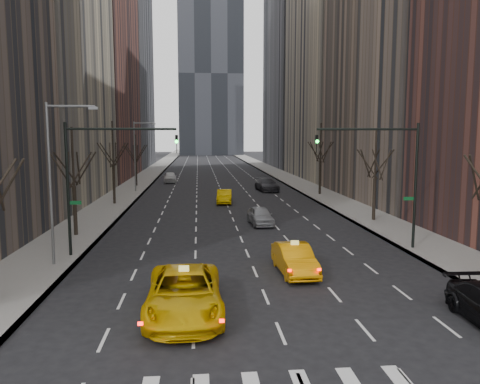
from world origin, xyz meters
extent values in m
plane|color=black|center=(0.00, 0.00, 0.00)|extent=(400.00, 400.00, 0.00)
cube|color=slate|center=(-12.25, 70.00, 0.07)|extent=(4.50, 320.00, 0.15)
cube|color=slate|center=(12.25, 70.00, 0.07)|extent=(4.50, 320.00, 0.15)
cube|color=brown|center=(-21.50, 66.00, 22.00)|extent=(14.00, 28.00, 44.00)
cube|color=#5C5C60|center=(-21.50, 96.00, 30.00)|extent=(14.00, 30.00, 60.00)
cube|color=#B5A98A|center=(21.50, 64.00, 25.00)|extent=(14.00, 28.00, 50.00)
cube|color=#5C5C60|center=(21.50, 95.00, 29.00)|extent=(14.00, 30.00, 58.00)
cylinder|color=black|center=(-11.19, 4.29, 5.16)|extent=(1.74, 0.72, 2.52)
cylinder|color=black|center=(-12.00, 18.00, 1.93)|extent=(0.28, 0.28, 3.57)
cylinder|color=black|center=(-12.00, 18.00, 5.84)|extent=(0.16, 0.16, 4.25)
cylinder|color=black|center=(-11.85, 18.85, 4.95)|extent=(0.42, 1.80, 2.52)
cylinder|color=black|center=(-11.19, 18.29, 4.95)|extent=(1.74, 0.72, 2.52)
cylinder|color=black|center=(-11.34, 17.45, 4.95)|extent=(1.46, 1.25, 2.52)
cylinder|color=black|center=(-12.15, 17.15, 4.95)|extent=(0.42, 1.80, 2.52)
cylinder|color=black|center=(-12.81, 17.71, 4.95)|extent=(1.74, 0.72, 2.52)
cylinder|color=black|center=(-12.66, 18.55, 4.95)|extent=(1.46, 1.25, 2.52)
cylinder|color=black|center=(-12.00, 34.00, 2.15)|extent=(0.28, 0.28, 3.99)
cylinder|color=black|center=(-12.00, 34.00, 6.52)|extent=(0.16, 0.16, 4.75)
cylinder|color=black|center=(-11.85, 34.85, 5.37)|extent=(0.42, 1.80, 2.52)
cylinder|color=black|center=(-11.19, 34.29, 5.37)|extent=(1.74, 0.72, 2.52)
cylinder|color=black|center=(-11.34, 33.45, 5.37)|extent=(1.46, 1.25, 2.52)
cylinder|color=black|center=(-12.15, 33.15, 5.37)|extent=(0.42, 1.80, 2.52)
cylinder|color=black|center=(-12.81, 33.71, 5.37)|extent=(1.74, 0.72, 2.52)
cylinder|color=black|center=(-12.66, 34.55, 5.37)|extent=(1.46, 1.25, 2.52)
cylinder|color=black|center=(-12.00, 52.00, 1.83)|extent=(0.28, 0.28, 3.36)
cylinder|color=black|center=(-12.00, 52.00, 5.51)|extent=(0.16, 0.16, 4.00)
cylinder|color=black|center=(-11.85, 52.85, 4.74)|extent=(0.42, 1.80, 2.52)
cylinder|color=black|center=(-11.19, 52.29, 4.74)|extent=(1.74, 0.72, 2.52)
cylinder|color=black|center=(-11.34, 51.45, 4.74)|extent=(1.46, 1.25, 2.52)
cylinder|color=black|center=(-12.15, 51.15, 4.74)|extent=(0.42, 1.80, 2.52)
cylinder|color=black|center=(-12.81, 51.71, 4.74)|extent=(1.74, 0.72, 2.52)
cylinder|color=black|center=(-12.66, 52.55, 4.74)|extent=(1.46, 1.25, 2.52)
cylinder|color=black|center=(11.34, 6.55, 5.16)|extent=(1.46, 1.25, 2.52)
cylinder|color=black|center=(12.00, 22.00, 1.93)|extent=(0.28, 0.28, 3.57)
cylinder|color=black|center=(12.00, 22.00, 5.84)|extent=(0.16, 0.16, 4.25)
cylinder|color=black|center=(12.15, 22.85, 4.95)|extent=(0.42, 1.80, 2.52)
cylinder|color=black|center=(12.81, 22.29, 4.95)|extent=(1.74, 0.72, 2.52)
cylinder|color=black|center=(12.66, 21.45, 4.95)|extent=(1.46, 1.25, 2.52)
cylinder|color=black|center=(11.85, 21.15, 4.95)|extent=(0.42, 1.80, 2.52)
cylinder|color=black|center=(11.19, 21.71, 4.95)|extent=(1.74, 0.72, 2.52)
cylinder|color=black|center=(11.34, 22.55, 4.95)|extent=(1.46, 1.25, 2.52)
cylinder|color=black|center=(12.00, 40.00, 2.15)|extent=(0.28, 0.28, 3.99)
cylinder|color=black|center=(12.00, 40.00, 6.52)|extent=(0.16, 0.16, 4.75)
cylinder|color=black|center=(12.15, 40.85, 5.37)|extent=(0.42, 1.80, 2.52)
cylinder|color=black|center=(12.81, 40.29, 5.37)|extent=(1.74, 0.72, 2.52)
cylinder|color=black|center=(12.66, 39.45, 5.37)|extent=(1.46, 1.25, 2.52)
cylinder|color=black|center=(11.85, 39.15, 5.37)|extent=(0.42, 1.80, 2.52)
cylinder|color=black|center=(11.19, 39.71, 5.37)|extent=(1.74, 0.72, 2.52)
cylinder|color=black|center=(11.34, 40.55, 5.37)|extent=(1.46, 1.25, 2.52)
cylinder|color=black|center=(-10.80, 12.00, 4.15)|extent=(0.18, 0.18, 8.00)
cylinder|color=black|center=(-7.55, 12.00, 7.75)|extent=(6.50, 0.14, 0.14)
imported|color=black|center=(-4.30, 12.00, 6.85)|extent=(0.18, 0.22, 1.10)
sphere|color=#0CFF33|center=(-4.30, 11.82, 7.00)|extent=(0.20, 0.20, 0.20)
cube|color=#0C5926|center=(-10.40, 12.00, 3.35)|extent=(0.70, 0.04, 0.22)
cylinder|color=black|center=(10.80, 12.00, 4.15)|extent=(0.18, 0.18, 8.00)
cylinder|color=black|center=(7.55, 12.00, 7.75)|extent=(6.50, 0.14, 0.14)
imported|color=black|center=(4.30, 12.00, 6.85)|extent=(0.18, 0.22, 1.10)
sphere|color=#0CFF33|center=(4.30, 11.82, 7.00)|extent=(0.20, 0.20, 0.20)
cube|color=#0C5926|center=(10.40, 12.00, 3.35)|extent=(0.70, 0.04, 0.22)
cylinder|color=slate|center=(-11.20, 10.00, 4.65)|extent=(0.16, 0.16, 9.00)
cylinder|color=slate|center=(-9.90, 10.00, 8.95)|extent=(2.60, 0.14, 0.14)
cube|color=slate|center=(-8.70, 10.00, 8.85)|extent=(0.50, 0.22, 0.15)
cylinder|color=slate|center=(-11.20, 45.00, 4.65)|extent=(0.16, 0.16, 9.00)
cylinder|color=slate|center=(-9.90, 45.00, 8.95)|extent=(2.60, 0.14, 0.14)
cube|color=slate|center=(-8.70, 45.00, 8.85)|extent=(0.50, 0.22, 0.15)
imported|color=#E0AC04|center=(-3.64, 2.15, 0.93)|extent=(3.15, 6.70, 1.85)
imported|color=orange|center=(2.08, 7.52, 0.78)|extent=(1.86, 4.83, 1.57)
imported|color=#93959A|center=(2.09, 21.43, 0.75)|extent=(2.06, 4.50, 1.50)
imported|color=#DBA804|center=(-0.21, 34.02, 0.74)|extent=(1.92, 4.62, 1.49)
imported|color=#2D2C31|center=(6.08, 45.04, 0.85)|extent=(2.95, 6.05, 1.70)
imported|color=silver|center=(-7.46, 57.53, 0.83)|extent=(2.21, 4.96, 1.66)
camera|label=1|loc=(-3.01, -16.55, 7.36)|focal=35.00mm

